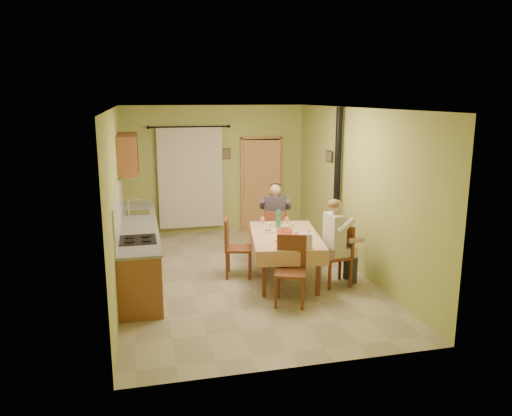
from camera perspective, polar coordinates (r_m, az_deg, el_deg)
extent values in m
cube|color=tan|center=(8.56, -1.49, -7.77)|extent=(4.00, 6.00, 0.01)
cube|color=#B8C062|center=(11.09, -4.72, 4.39)|extent=(4.00, 0.04, 2.80)
cube|color=#B8C062|center=(5.36, 5.05, -4.59)|extent=(4.00, 0.04, 2.80)
cube|color=#B8C062|center=(8.02, -15.68, 0.78)|extent=(0.04, 6.00, 2.80)
cube|color=#B8C062|center=(8.79, 11.33, 2.03)|extent=(0.04, 6.00, 2.80)
cube|color=white|center=(8.02, -1.61, 11.33)|extent=(4.00, 6.00, 0.04)
cube|color=brown|center=(8.63, -13.21, -4.83)|extent=(0.60, 3.60, 0.88)
cube|color=gray|center=(8.51, -13.37, -1.87)|extent=(0.64, 3.64, 0.04)
cube|color=white|center=(8.44, -15.41, 0.20)|extent=(0.02, 3.60, 0.66)
cube|color=silver|center=(9.28, -13.39, -0.57)|extent=(0.42, 0.42, 0.03)
cube|color=black|center=(7.54, -13.35, -3.55)|extent=(0.52, 0.56, 0.02)
cube|color=black|center=(7.68, -10.95, -6.84)|extent=(0.01, 0.55, 0.55)
cube|color=brown|center=(9.61, -14.44, 6.08)|extent=(0.35, 1.40, 0.70)
cylinder|color=black|center=(10.80, -7.64, 9.18)|extent=(1.70, 0.04, 0.04)
cube|color=silver|center=(10.94, -7.48, 3.43)|extent=(1.40, 0.06, 2.20)
cube|color=black|center=(11.33, 0.58, 2.72)|extent=(0.84, 0.03, 2.06)
cube|color=tan|center=(11.22, -1.63, 2.62)|extent=(0.06, 0.06, 2.12)
cube|color=tan|center=(11.43, 2.79, 2.79)|extent=(0.06, 0.06, 2.12)
cube|color=tan|center=(11.18, 0.61, 8.06)|extent=(0.96, 0.06, 0.06)
cube|color=tan|center=(11.23, 0.66, 2.58)|extent=(0.81, 0.21, 2.04)
cube|color=tan|center=(8.24, 3.36, -3.16)|extent=(1.37, 1.97, 0.04)
cube|color=tan|center=(7.42, 4.23, -5.89)|extent=(1.07, 0.19, 0.22)
cube|color=tan|center=(9.14, 2.65, -2.28)|extent=(1.07, 0.19, 0.22)
cube|color=tan|center=(8.23, -0.40, -3.97)|extent=(0.31, 1.79, 0.22)
cube|color=tan|center=(8.36, 7.04, -3.80)|extent=(0.31, 1.79, 0.22)
cylinder|color=white|center=(8.87, 2.71, -1.82)|extent=(0.25, 0.25, 0.02)
ellipsoid|color=#CC7233|center=(8.86, 2.71, -1.69)|extent=(0.12, 0.12, 0.05)
cylinder|color=white|center=(7.68, 3.66, -4.14)|extent=(0.25, 0.25, 0.02)
ellipsoid|color=#CC7233|center=(7.67, 3.66, -3.99)|extent=(0.12, 0.12, 0.05)
cylinder|color=white|center=(7.96, 5.50, -3.56)|extent=(0.25, 0.25, 0.02)
ellipsoid|color=#CC7233|center=(7.95, 5.50, -3.42)|extent=(0.12, 0.12, 0.05)
cylinder|color=white|center=(8.40, 1.39, -2.65)|extent=(0.25, 0.25, 0.02)
ellipsoid|color=#CC7233|center=(8.39, 1.39, -2.51)|extent=(0.12, 0.12, 0.05)
cylinder|color=#FF5E45|center=(8.28, 3.33, -2.67)|extent=(0.26, 0.26, 0.08)
cylinder|color=white|center=(7.71, 3.87, -4.07)|extent=(0.28, 0.28, 0.02)
cube|color=tan|center=(7.69, 3.78, -3.96)|extent=(0.07, 0.07, 0.03)
cube|color=tan|center=(7.65, 3.70, -4.04)|extent=(0.07, 0.07, 0.03)
cube|color=tan|center=(7.68, 3.95, -3.97)|extent=(0.05, 0.07, 0.03)
cube|color=tan|center=(7.75, 3.62, -3.83)|extent=(0.07, 0.07, 0.03)
cylinder|color=silver|center=(8.08, 4.63, -3.00)|extent=(0.07, 0.07, 0.10)
cylinder|color=silver|center=(8.55, 4.06, -2.11)|extent=(0.07, 0.07, 0.10)
cylinder|color=white|center=(7.48, 6.04, -3.75)|extent=(0.11, 0.11, 0.22)
cylinder|color=silver|center=(7.47, 6.05, -3.53)|extent=(0.02, 0.02, 0.30)
cube|color=brown|center=(9.38, 2.18, -2.84)|extent=(0.48, 0.48, 0.04)
cube|color=brown|center=(9.15, 2.15, -1.70)|extent=(0.37, 0.15, 0.43)
cube|color=brown|center=(7.32, 3.95, -7.39)|extent=(0.56, 0.56, 0.04)
cube|color=brown|center=(7.42, 4.09, -4.92)|extent=(0.42, 0.19, 0.50)
cube|color=brown|center=(8.12, 9.06, -5.47)|extent=(0.47, 0.47, 0.04)
cube|color=brown|center=(8.13, 10.35, -3.53)|extent=(0.08, 0.43, 0.49)
cube|color=brown|center=(8.43, -1.99, -4.64)|extent=(0.53, 0.53, 0.04)
cube|color=brown|center=(8.36, -3.37, -2.86)|extent=(0.15, 0.43, 0.50)
cube|color=#38333D|center=(9.26, 2.16, -2.53)|extent=(0.46, 0.49, 0.16)
cube|color=#38333D|center=(9.30, 2.21, -0.24)|extent=(0.45, 0.33, 0.54)
sphere|color=tan|center=(9.21, 2.23, 2.11)|extent=(0.21, 0.21, 0.21)
ellipsoid|color=black|center=(9.24, 2.24, 2.40)|extent=(0.21, 0.21, 0.16)
cube|color=silver|center=(8.14, 9.70, -4.85)|extent=(0.43, 0.40, 0.16)
cube|color=silver|center=(7.99, 8.97, -2.56)|extent=(0.26, 0.42, 0.54)
sphere|color=tan|center=(7.90, 9.13, 0.18)|extent=(0.21, 0.21, 0.21)
ellipsoid|color=olive|center=(7.87, 8.89, 0.44)|extent=(0.21, 0.21, 0.16)
cylinder|color=black|center=(9.29, 9.24, 2.67)|extent=(0.12, 0.12, 2.80)
cylinder|color=black|center=(9.59, 8.98, -4.70)|extent=(0.24, 0.24, 0.30)
cube|color=black|center=(11.05, -3.44, 6.22)|extent=(0.19, 0.03, 0.23)
cube|color=brown|center=(9.81, 8.38, 5.88)|extent=(0.03, 0.31, 0.21)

